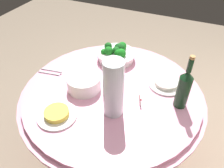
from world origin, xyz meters
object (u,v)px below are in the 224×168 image
decorative_fruit_vase (113,90)px  label_placard_front (140,99)px  wine_bottle (184,88)px  food_plate_rice (166,83)px  broccoli_bowl (116,54)px  plate_stack (84,83)px  food_plate_fried_egg (57,114)px  serving_tongs (51,72)px

decorative_fruit_vase → label_placard_front: decorative_fruit_vase is taller
wine_bottle → food_plate_rice: 0.21m
broccoli_bowl → label_placard_front: 0.47m
plate_stack → food_plate_fried_egg: plate_stack is taller
decorative_fruit_vase → plate_stack: bearing=-113.9°
broccoli_bowl → wine_bottle: wine_bottle is taller
serving_tongs → decorative_fruit_vase: bearing=73.4°
serving_tongs → food_plate_rice: 0.78m
wine_bottle → decorative_fruit_vase: decorative_fruit_vase is taller
broccoli_bowl → plate_stack: bearing=-8.9°
label_placard_front → wine_bottle: bearing=109.0°
plate_stack → label_placard_front: bearing=92.9°
plate_stack → wine_bottle: (-0.09, 0.58, 0.08)m
plate_stack → serving_tongs: size_ratio=1.25×
wine_bottle → decorative_fruit_vase: (0.20, -0.33, 0.03)m
wine_bottle → decorative_fruit_vase: size_ratio=0.99×
broccoli_bowl → decorative_fruit_vase: 0.53m
broccoli_bowl → label_placard_front: bearing=39.8°
serving_tongs → food_plate_fried_egg: (0.32, 0.27, 0.01)m
plate_stack → serving_tongs: bearing=-100.0°
food_plate_fried_egg → decorative_fruit_vase: bearing=120.3°
wine_bottle → plate_stack: bearing=-80.8°
decorative_fruit_vase → label_placard_front: 0.22m
food_plate_fried_egg → plate_stack: bearing=175.0°
label_placard_front → decorative_fruit_vase: bearing=-42.0°
food_plate_fried_egg → label_placard_front: size_ratio=4.00×
food_plate_rice → broccoli_bowl: bearing=-109.6°
plate_stack → decorative_fruit_vase: 0.29m
food_plate_fried_egg → serving_tongs: bearing=-139.9°
wine_bottle → food_plate_fried_egg: size_ratio=1.53×
broccoli_bowl → wine_bottle: 0.60m
plate_stack → decorative_fruit_vase: decorative_fruit_vase is taller
plate_stack → decorative_fruit_vase: size_ratio=0.62×
decorative_fruit_vase → food_plate_fried_egg: bearing=-59.7°
decorative_fruit_vase → serving_tongs: bearing=-106.6°
broccoli_bowl → food_plate_rice: broccoli_bowl is taller
wine_bottle → food_plate_rice: wine_bottle is taller
plate_stack → decorative_fruit_vase: (0.11, 0.25, 0.12)m
food_plate_rice → label_placard_front: (0.22, -0.10, 0.02)m
decorative_fruit_vase → label_placard_front: bearing=138.0°
wine_bottle → food_plate_fried_egg: (0.36, -0.60, -0.11)m
wine_bottle → food_plate_fried_egg: bearing=-59.1°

